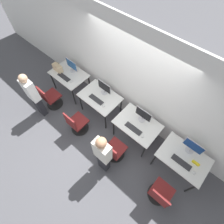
{
  "coord_description": "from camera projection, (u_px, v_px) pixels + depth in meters",
  "views": [
    {
      "loc": [
        1.47,
        -1.52,
        4.42
      ],
      "look_at": [
        0.0,
        0.15,
        0.88
      ],
      "focal_mm": 28.0,
      "sensor_mm": 36.0,
      "label": 1
    }
  ],
  "objects": [
    {
      "name": "ground_plane",
      "position": [
        108.0,
        132.0,
        4.87
      ],
      "size": [
        20.0,
        20.0,
        0.0
      ],
      "primitive_type": "plane",
      "color": "#4C4C51"
    },
    {
      "name": "wall_back",
      "position": [
        133.0,
        80.0,
        4.03
      ],
      "size": [
        12.0,
        0.05,
        2.8
      ],
      "color": "silver",
      "rests_on": "ground_plane"
    },
    {
      "name": "desk_far_left",
      "position": [
        69.0,
        76.0,
        5.13
      ],
      "size": [
        1.05,
        0.75,
        0.73
      ],
      "color": "silver",
      "rests_on": "ground_plane"
    },
    {
      "name": "monitor_far_left",
      "position": [
        72.0,
        66.0,
        4.96
      ],
      "size": [
        0.43,
        0.19,
        0.38
      ],
      "color": "#B2B2B7",
      "rests_on": "desk_far_left"
    },
    {
      "name": "keyboard_far_left",
      "position": [
        64.0,
        77.0,
        4.98
      ],
      "size": [
        0.44,
        0.13,
        0.02
      ],
      "color": "#262628",
      "rests_on": "desk_far_left"
    },
    {
      "name": "mouse_far_left",
      "position": [
        71.0,
        81.0,
        4.88
      ],
      "size": [
        0.06,
        0.09,
        0.03
      ],
      "color": "silver",
      "rests_on": "desk_far_left"
    },
    {
      "name": "office_chair_far_left",
      "position": [
        51.0,
        98.0,
        5.07
      ],
      "size": [
        0.48,
        0.48,
        0.86
      ],
      "color": "black",
      "rests_on": "ground_plane"
    },
    {
      "name": "person_far_left",
      "position": [
        33.0,
        95.0,
        4.5
      ],
      "size": [
        0.36,
        0.21,
        1.57
      ],
      "color": "#232328",
      "rests_on": "ground_plane"
    },
    {
      "name": "desk_left",
      "position": [
        100.0,
        98.0,
        4.69
      ],
      "size": [
        1.05,
        0.75,
        0.73
      ],
      "color": "silver",
      "rests_on": "ground_plane"
    },
    {
      "name": "monitor_left",
      "position": [
        104.0,
        88.0,
        4.53
      ],
      "size": [
        0.43,
        0.19,
        0.38
      ],
      "color": "#B2B2B7",
      "rests_on": "desk_left"
    },
    {
      "name": "keyboard_left",
      "position": [
        96.0,
        99.0,
        4.56
      ],
      "size": [
        0.44,
        0.13,
        0.02
      ],
      "color": "#262628",
      "rests_on": "desk_left"
    },
    {
      "name": "mouse_left",
      "position": [
        104.0,
        106.0,
        4.44
      ],
      "size": [
        0.06,
        0.09,
        0.03
      ],
      "color": "silver",
      "rests_on": "desk_left"
    },
    {
      "name": "office_chair_left",
      "position": [
        77.0,
        124.0,
        4.62
      ],
      "size": [
        0.48,
        0.48,
        0.86
      ],
      "color": "black",
      "rests_on": "ground_plane"
    },
    {
      "name": "desk_right",
      "position": [
        137.0,
        125.0,
        4.25
      ],
      "size": [
        1.05,
        0.75,
        0.73
      ],
      "color": "silver",
      "rests_on": "ground_plane"
    },
    {
      "name": "monitor_right",
      "position": [
        143.0,
        115.0,
        4.09
      ],
      "size": [
        0.43,
        0.19,
        0.38
      ],
      "color": "#B2B2B7",
      "rests_on": "desk_right"
    },
    {
      "name": "keyboard_right",
      "position": [
        133.0,
        129.0,
        4.11
      ],
      "size": [
        0.44,
        0.13,
        0.02
      ],
      "color": "#262628",
      "rests_on": "desk_right"
    },
    {
      "name": "mouse_right",
      "position": [
        143.0,
        136.0,
        4.0
      ],
      "size": [
        0.06,
        0.09,
        0.03
      ],
      "color": "silver",
      "rests_on": "desk_right"
    },
    {
      "name": "office_chair_right",
      "position": [
        114.0,
        151.0,
        4.23
      ],
      "size": [
        0.48,
        0.48,
        0.86
      ],
      "color": "black",
      "rests_on": "ground_plane"
    },
    {
      "name": "person_right",
      "position": [
        103.0,
        154.0,
        3.62
      ],
      "size": [
        0.36,
        0.21,
        1.63
      ],
      "color": "#232328",
      "rests_on": "ground_plane"
    },
    {
      "name": "desk_far_right",
      "position": [
        183.0,
        159.0,
        3.81
      ],
      "size": [
        1.05,
        0.75,
        0.73
      ],
      "color": "silver",
      "rests_on": "ground_plane"
    },
    {
      "name": "monitor_far_right",
      "position": [
        193.0,
        147.0,
        3.67
      ],
      "size": [
        0.43,
        0.19,
        0.38
      ],
      "color": "#B2B2B7",
      "rests_on": "desk_far_right"
    },
    {
      "name": "keyboard_far_right",
      "position": [
        181.0,
        162.0,
        3.69
      ],
      "size": [
        0.44,
        0.13,
        0.02
      ],
      "color": "#262628",
      "rests_on": "desk_far_right"
    },
    {
      "name": "mouse_far_right",
      "position": [
        194.0,
        173.0,
        3.56
      ],
      "size": [
        0.06,
        0.09,
        0.03
      ],
      "color": "silver",
      "rests_on": "desk_far_right"
    },
    {
      "name": "office_chair_far_right",
      "position": [
        160.0,
        194.0,
        3.72
      ],
      "size": [
        0.48,
        0.48,
        0.86
      ],
      "color": "black",
      "rests_on": "ground_plane"
    },
    {
      "name": "handbag",
      "position": [
        58.0,
        68.0,
        5.03
      ],
      "size": [
        0.3,
        0.18,
        0.25
      ],
      "color": "tan",
      "rests_on": "desk_far_left"
    },
    {
      "name": "placard_far_right",
      "position": [
        196.0,
        163.0,
        3.65
      ],
      "size": [
        0.16,
        0.03,
        0.08
      ],
      "color": "yellow",
      "rests_on": "desk_far_right"
    }
  ]
}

